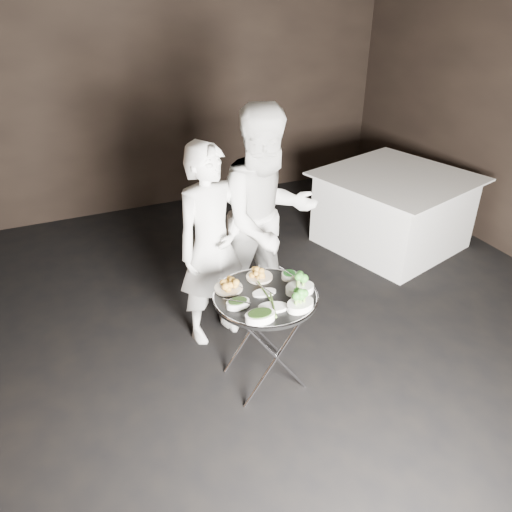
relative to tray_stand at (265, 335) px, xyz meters
name	(u,v)px	position (x,y,z in m)	size (l,w,h in m)	color
floor	(282,384)	(0.10, -0.07, -0.43)	(6.00, 7.00, 0.05)	black
wall_back	(146,81)	(0.10, 3.45, 1.10)	(6.00, 0.05, 3.00)	black
tray_stand	(265,335)	(0.00, 0.00, 0.00)	(0.49, 0.41, 0.71)	silver
serving_tray	(265,297)	(0.00, 0.00, 0.32)	(0.70, 0.70, 0.04)	black
potato_plate_a	(228,285)	(-0.19, 0.17, 0.36)	(0.19, 0.19, 0.07)	beige
potato_plate_b	(259,274)	(0.05, 0.21, 0.36)	(0.18, 0.18, 0.07)	beige
greens_bowl	(289,275)	(0.24, 0.13, 0.36)	(0.11, 0.11, 0.06)	silver
asparagus_plate_a	(264,292)	(0.00, 0.02, 0.34)	(0.17, 0.10, 0.03)	silver
asparagus_plate_b	(273,306)	(-0.02, -0.15, 0.35)	(0.22, 0.16, 0.04)	silver
spinach_bowl_a	(238,303)	(-0.21, -0.04, 0.36)	(0.16, 0.10, 0.06)	silver
spinach_bowl_b	(260,315)	(-0.14, -0.23, 0.37)	(0.20, 0.14, 0.08)	silver
broccoli_bowl_a	(300,287)	(0.23, -0.05, 0.37)	(0.20, 0.15, 0.08)	silver
broccoli_bowl_b	(300,304)	(0.14, -0.22, 0.36)	(0.21, 0.18, 0.08)	silver
serving_utensils	(263,284)	(0.02, 0.07, 0.38)	(0.58, 0.42, 0.01)	silver
waiter_left	(212,246)	(-0.13, 0.66, 0.39)	(0.58, 0.38, 1.59)	silver
waiter_right	(267,220)	(0.35, 0.72, 0.50)	(0.87, 0.68, 1.80)	silver
dining_table	(393,210)	(2.11, 1.35, -0.01)	(1.36, 1.36, 0.78)	white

